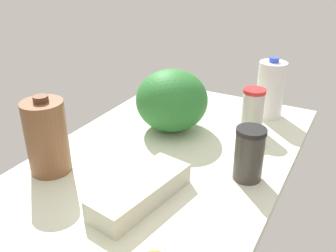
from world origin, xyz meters
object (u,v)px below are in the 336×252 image
object	(u,v)px
milk_jug	(270,89)
shaker_bottle	(249,154)
chocolate_milk_jug	(47,137)
lime_loose	(198,95)
watermelon	(172,100)
lime_far_back	(255,137)
egg_carton	(141,191)
tumbler_cup	(253,110)

from	to	relation	value
milk_jug	shaker_bottle	world-z (taller)	milk_jug
chocolate_milk_jug	milk_jug	world-z (taller)	chocolate_milk_jug
milk_jug	lime_loose	world-z (taller)	milk_jug
shaker_bottle	watermelon	bearing A→B (deg)	-118.27
shaker_bottle	lime_far_back	xyz separation A→B (cm)	(-21.15, -4.01, -5.05)
milk_jug	lime_loose	size ratio (longest dim) A/B	4.27
lime_loose	egg_carton	bearing A→B (deg)	12.29
lime_loose	lime_far_back	size ratio (longest dim) A/B	0.90
watermelon	lime_far_back	bearing A→B (deg)	93.92
egg_carton	milk_jug	distance (cm)	73.98
shaker_bottle	tumbler_cup	bearing A→B (deg)	-164.85
chocolate_milk_jug	milk_jug	xyz separation A→B (cm)	(-71.98, 47.57, -0.19)
egg_carton	tumbler_cup	xyz separation A→B (cm)	(-55.97, 13.17, 5.10)
egg_carton	lime_loose	world-z (taller)	egg_carton
watermelon	tumbler_cup	distance (cm)	29.77
watermelon	egg_carton	world-z (taller)	watermelon
tumbler_cup	milk_jug	size ratio (longest dim) A/B	0.67
watermelon	tumbler_cup	size ratio (longest dim) A/B	1.63
tumbler_cup	lime_far_back	distance (cm)	12.51
lime_far_back	shaker_bottle	bearing A→B (deg)	10.72
chocolate_milk_jug	lime_far_back	size ratio (longest dim) A/B	3.89
watermelon	lime_far_back	xyz separation A→B (cm)	(-2.15, 31.33, -8.12)
chocolate_milk_jug	egg_carton	distance (cm)	33.52
egg_carton	lime_loose	bearing A→B (deg)	-158.59
milk_jug	lime_far_back	world-z (taller)	milk_jug
egg_carton	milk_jug	bearing A→B (deg)	177.26
watermelon	egg_carton	bearing A→B (deg)	17.42
shaker_bottle	lime_far_back	bearing A→B (deg)	-169.28
watermelon	chocolate_milk_jug	size ratio (longest dim) A/B	1.08
egg_carton	shaker_bottle	xyz separation A→B (cm)	(-24.30, 21.75, 5.14)
chocolate_milk_jug	milk_jug	distance (cm)	86.28
egg_carton	watermelon	bearing A→B (deg)	-153.46
lime_loose	lime_far_back	world-z (taller)	lime_far_back
shaker_bottle	egg_carton	bearing A→B (deg)	-41.83
watermelon	lime_loose	bearing A→B (deg)	-175.71
chocolate_milk_jug	lime_loose	distance (cm)	74.77
watermelon	milk_jug	distance (cm)	40.56
watermelon	milk_jug	xyz separation A→B (cm)	(-28.66, 28.70, -0.04)
egg_carton	milk_jug	size ratio (longest dim) A/B	1.28
tumbler_cup	lime_loose	xyz separation A→B (cm)	(-16.38, -28.93, -5.32)
watermelon	shaker_bottle	world-z (taller)	watermelon
watermelon	tumbler_cup	bearing A→B (deg)	115.33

